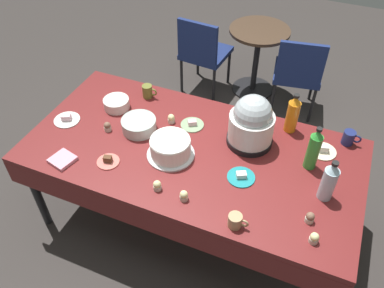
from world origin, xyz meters
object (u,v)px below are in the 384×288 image
(cupcake_rose, at_px, (310,218))
(cupcake_cocoa, at_px, (171,119))
(glass_salad_bowl, at_px, (139,125))
(cupcake_berry, at_px, (184,196))
(maroon_chair_right, at_px, (298,71))
(ceramic_snack_bowl, at_px, (116,104))
(soda_bottle_lime_soda, at_px, (314,149))
(maroon_chair_left, at_px, (203,51))
(soda_bottle_water, at_px, (329,181))
(cupcake_vanilla, at_px, (157,186))
(slow_cooker, at_px, (252,123))
(coffee_mug_navy, at_px, (349,138))
(cupcake_mint, at_px, (107,127))
(potluck_table, at_px, (192,156))
(soda_bottle_orange_juice, at_px, (293,114))
(cupcake_lemon, at_px, (314,238))
(dessert_plate_cream, at_px, (323,150))
(frosted_layer_cake, at_px, (170,148))
(coffee_mug_olive, at_px, (148,91))
(dessert_plate_sage, at_px, (192,124))
(dessert_plate_white, at_px, (67,119))
(coffee_mug_tan, at_px, (235,221))
(round_cafe_table, at_px, (257,49))
(dessert_plate_coral, at_px, (108,161))

(cupcake_rose, bearing_deg, cupcake_cocoa, 156.08)
(glass_salad_bowl, height_order, cupcake_berry, glass_salad_bowl)
(maroon_chair_right, bearing_deg, glass_salad_bowl, -117.76)
(cupcake_rose, bearing_deg, ceramic_snack_bowl, 162.77)
(soda_bottle_lime_soda, bearing_deg, maroon_chair_left, 131.58)
(soda_bottle_water, relative_size, maroon_chair_right, 0.34)
(cupcake_vanilla, bearing_deg, slow_cooker, 57.72)
(coffee_mug_navy, bearing_deg, soda_bottle_lime_soda, -122.56)
(cupcake_mint, relative_size, cupcake_berry, 1.00)
(potluck_table, distance_m, soda_bottle_orange_juice, 0.73)
(potluck_table, xyz_separation_m, maroon_chair_right, (0.41, 1.61, -0.20))
(soda_bottle_lime_soda, bearing_deg, glass_salad_bowl, -174.58)
(potluck_table, xyz_separation_m, cupcake_lemon, (0.86, -0.39, 0.09))
(dessert_plate_cream, bearing_deg, soda_bottle_orange_juice, 152.10)
(ceramic_snack_bowl, height_order, cupcake_rose, ceramic_snack_bowl)
(frosted_layer_cake, height_order, coffee_mug_olive, frosted_layer_cake)
(slow_cooker, distance_m, soda_bottle_lime_soda, 0.42)
(dessert_plate_sage, distance_m, maroon_chair_left, 1.48)
(ceramic_snack_bowl, bearing_deg, cupcake_rose, -17.23)
(maroon_chair_left, bearing_deg, maroon_chair_right, 0.04)
(glass_salad_bowl, height_order, dessert_plate_cream, glass_salad_bowl)
(frosted_layer_cake, distance_m, maroon_chair_right, 1.81)
(frosted_layer_cake, bearing_deg, coffee_mug_navy, 28.14)
(frosted_layer_cake, xyz_separation_m, cupcake_berry, (0.22, -0.30, -0.03))
(glass_salad_bowl, distance_m, cupcake_mint, 0.22)
(dessert_plate_white, relative_size, soda_bottle_lime_soda, 0.58)
(cupcake_berry, height_order, cupcake_lemon, same)
(cupcake_rose, distance_m, coffee_mug_tan, 0.41)
(soda_bottle_lime_soda, bearing_deg, soda_bottle_water, -59.10)
(soda_bottle_lime_soda, height_order, maroon_chair_right, soda_bottle_lime_soda)
(coffee_mug_olive, bearing_deg, soda_bottle_orange_juice, 2.27)
(dessert_plate_sage, height_order, coffee_mug_navy, coffee_mug_navy)
(dessert_plate_white, xyz_separation_m, maroon_chair_right, (1.35, 1.68, -0.27))
(cupcake_lemon, xyz_separation_m, coffee_mug_navy, (0.07, 0.85, 0.02))
(dessert_plate_cream, xyz_separation_m, round_cafe_table, (-0.85, 1.52, -0.26))
(dessert_plate_white, distance_m, dessert_plate_coral, 0.55)
(maroon_chair_right, bearing_deg, coffee_mug_olive, -128.06)
(soda_bottle_orange_juice, relative_size, coffee_mug_olive, 2.51)
(frosted_layer_cake, height_order, dessert_plate_white, frosted_layer_cake)
(coffee_mug_navy, bearing_deg, potluck_table, -153.87)
(cupcake_rose, bearing_deg, cupcake_lemon, -69.80)
(glass_salad_bowl, bearing_deg, cupcake_mint, -155.60)
(soda_bottle_water, height_order, maroon_chair_left, soda_bottle_water)
(dessert_plate_white, bearing_deg, cupcake_lemon, -10.18)
(dessert_plate_coral, distance_m, cupcake_mint, 0.31)
(ceramic_snack_bowl, xyz_separation_m, coffee_mug_tan, (1.13, -0.65, 0.00))
(cupcake_berry, distance_m, maroon_chair_right, 2.05)
(potluck_table, bearing_deg, ceramic_snack_bowl, 164.15)
(coffee_mug_olive, height_order, coffee_mug_navy, same)
(dessert_plate_white, height_order, soda_bottle_water, soda_bottle_water)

